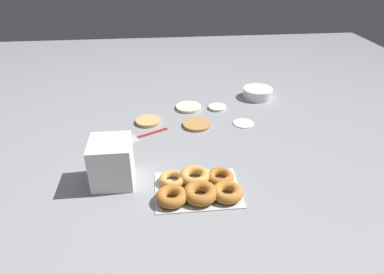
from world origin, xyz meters
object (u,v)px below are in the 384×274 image
Objects in this scene: pancake_2 at (217,107)px; pancake_0 at (197,124)px; pancake_1 at (189,107)px; pancake_4 at (243,123)px; spatula at (130,139)px; batter_bowl at (258,93)px; donut_tray at (198,187)px; container_stack at (112,162)px; pancake_3 at (148,121)px.

pancake_0 is at bearing -125.95° from pancake_2.
pancake_4 is (0.22, -0.17, -0.00)m from pancake_1.
pancake_0 is 0.49× the size of spatula.
pancake_0 is 0.81× the size of batter_bowl.
pancake_4 is 0.32× the size of donut_tray.
pancake_0 is 0.42m from batter_bowl.
pancake_2 is 0.46m from spatula.
pancake_2 is 0.55× the size of container_stack.
pancake_4 is at bearing -0.97° from pancake_0.
donut_tray is 1.11× the size of spatula.
pancake_1 is 0.28m from pancake_4.
spatula is at bearing 123.70° from donut_tray.
donut_tray is 1.80× the size of container_stack.
pancake_0 is at bearing -83.76° from pancake_1.
container_stack is (-0.26, 0.08, 0.06)m from donut_tray.
batter_bowl reaches higher than pancake_4.
pancake_1 is at bearing -165.34° from batter_bowl.
donut_tray is at bearing -17.31° from container_stack.
spatula is at bearing -162.00° from pancake_0.
pancake_0 is at bearing -13.69° from pancake_3.
batter_bowl is at bearing 61.22° from donut_tray.
batter_bowl reaches higher than pancake_1.
donut_tray is 0.41m from spatula.
pancake_0 is 1.36× the size of pancake_4.
pancake_3 reaches higher than pancake_4.
batter_bowl is at bearing 14.66° from pancake_1.
pancake_0 is 0.79× the size of container_stack.
container_stack reaches higher than pancake_1.
pancake_4 reaches higher than spatula.
pancake_4 is (0.40, -0.05, -0.00)m from pancake_3.
pancake_3 is at bearing -158.42° from batter_bowl.
donut_tray is (-0.03, -0.60, 0.01)m from pancake_1.
container_stack is at bearing -146.14° from pancake_4.
pancake_3 is 0.58m from batter_bowl.
donut_tray reaches higher than pancake_3.
pancake_1 is at bearing 141.47° from pancake_4.
pancake_1 is 0.36m from spatula.
pancake_0 is 0.47m from container_stack.
pancake_1 is at bearing 60.40° from container_stack.
pancake_2 reaches higher than spatula.
pancake_1 reaches higher than spatula.
pancake_0 is at bearing 179.03° from pancake_4.
pancake_2 is at bearing 18.62° from pancake_3.
batter_bowl is at bearing 43.34° from container_stack.
pancake_0 is 0.17m from pancake_1.
pancake_0 is at bearing 83.78° from donut_tray.
donut_tray is 1.85× the size of batter_bowl.
pancake_0 reaches higher than pancake_4.
container_stack is at bearing 162.69° from donut_tray.
pancake_3 is (-0.18, -0.12, 0.00)m from pancake_1.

